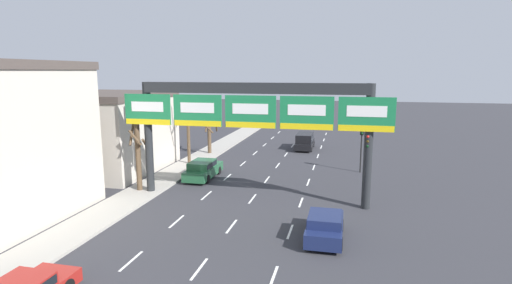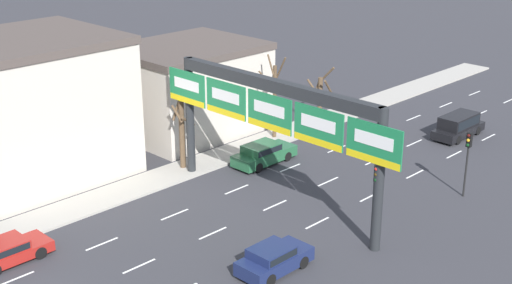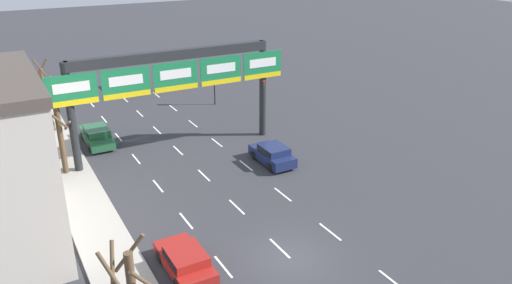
{
  "view_description": "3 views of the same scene",
  "coord_description": "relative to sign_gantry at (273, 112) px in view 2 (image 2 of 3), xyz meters",
  "views": [
    {
      "loc": [
        6.07,
        -9.25,
        8.54
      ],
      "look_at": [
        0.75,
        13.86,
        4.33
      ],
      "focal_mm": 28.0,
      "sensor_mm": 36.0,
      "label": 1
    },
    {
      "loc": [
        26.33,
        -12.21,
        18.38
      ],
      "look_at": [
        0.01,
        14.38,
        4.48
      ],
      "focal_mm": 50.0,
      "sensor_mm": 36.0,
      "label": 2
    },
    {
      "loc": [
        -11.89,
        -17.84,
        15.19
      ],
      "look_at": [
        2.38,
        7.87,
        3.14
      ],
      "focal_mm": 35.0,
      "sensor_mm": 36.0,
      "label": 3
    }
  ],
  "objects": [
    {
      "name": "lane_dashes",
      "position": [
        -0.0,
        -2.23,
        -5.95
      ],
      "size": [
        6.72,
        67.0,
        0.01
      ],
      "color": "white",
      "rests_on": "ground_plane"
    },
    {
      "name": "sign_gantry",
      "position": [
        0.0,
        0.0,
        0.0
      ],
      "size": [
        17.72,
        0.69,
        7.83
      ],
      "color": "#232628",
      "rests_on": "ground_plane"
    },
    {
      "name": "building_near",
      "position": [
        -14.61,
        -7.04,
        -1.38
      ],
      "size": [
        9.81,
        10.59,
        9.13
      ],
      "color": "beige",
      "rests_on": "ground_plane"
    },
    {
      "name": "building_far",
      "position": [
        -13.97,
        5.49,
        -2.57
      ],
      "size": [
        8.5,
        10.5,
        6.75
      ],
      "color": "beige",
      "rests_on": "ground_plane"
    },
    {
      "name": "car_navy",
      "position": [
        5.17,
        -5.32,
        -5.2
      ],
      "size": [
        1.84,
        3.99,
        1.4
      ],
      "color": "#19234C",
      "rests_on": "ground_plane"
    },
    {
      "name": "suv_black",
      "position": [
        1.57,
        18.72,
        -4.98
      ],
      "size": [
        1.88,
        4.81,
        1.76
      ],
      "color": "black",
      "rests_on": "ground_plane"
    },
    {
      "name": "car_green",
      "position": [
        -5.12,
        4.54,
        -5.17
      ],
      "size": [
        1.86,
        4.75,
        1.47
      ],
      "color": "#235B38",
      "rests_on": "ground_plane"
    },
    {
      "name": "car_red",
      "position": [
        -5.06,
        -14.15,
        -5.29
      ],
      "size": [
        1.89,
        4.14,
        1.23
      ],
      "color": "maroon",
      "rests_on": "ground_plane"
    },
    {
      "name": "traffic_light_near_gantry",
      "position": [
        7.32,
        9.36,
        -2.97
      ],
      "size": [
        0.3,
        0.35,
        4.15
      ],
      "color": "black",
      "rests_on": "ground_plane"
    },
    {
      "name": "traffic_light_mid_block",
      "position": [
        7.34,
        -0.03,
        -2.55
      ],
      "size": [
        0.3,
        0.35,
        4.78
      ],
      "color": "black",
      "rests_on": "ground_plane"
    },
    {
      "name": "tree_bare_closest",
      "position": [
        -8.05,
        8.69,
        -2.63
      ],
      "size": [
        1.73,
        1.66,
        6.3
      ],
      "color": "brown",
      "rests_on": "sidewalk_left"
    },
    {
      "name": "tree_bare_second",
      "position": [
        -8.26,
        0.05,
        -3.19
      ],
      "size": [
        1.28,
        1.29,
        4.81
      ],
      "color": "brown",
      "rests_on": "sidewalk_left"
    },
    {
      "name": "tree_bare_furthest",
      "position": [
        -7.77,
        13.71,
        -3.61
      ],
      "size": [
        1.78,
        1.78,
        4.49
      ],
      "color": "brown",
      "rests_on": "sidewalk_left"
    }
  ]
}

